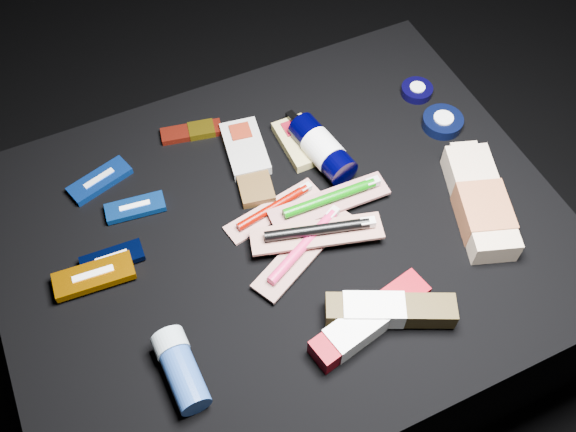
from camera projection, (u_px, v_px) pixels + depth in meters
name	position (u px, v px, depth m)	size (l,w,h in m)	color
ground	(284.00, 324.00, 1.46)	(3.00, 3.00, 0.00)	black
cloth_table	(283.00, 283.00, 1.29)	(0.98, 0.78, 0.40)	black
luna_bar_0	(100.00, 181.00, 1.18)	(0.12, 0.08, 0.02)	#0E379C
luna_bar_1	(135.00, 208.00, 1.14)	(0.11, 0.05, 0.01)	#0F44A4
luna_bar_2	(112.00, 258.00, 1.08)	(0.11, 0.05, 0.01)	black
luna_bar_3	(94.00, 276.00, 1.06)	(0.13, 0.06, 0.02)	#AF6200
clif_bar_0	(253.00, 178.00, 1.18)	(0.08, 0.12, 0.02)	#4A3216
clif_bar_1	(244.00, 146.00, 1.22)	(0.09, 0.14, 0.02)	#ABAAA4
clif_bar_2	(298.00, 141.00, 1.23)	(0.07, 0.12, 0.02)	tan
power_bar	(195.00, 131.00, 1.25)	(0.12, 0.06, 0.01)	maroon
lotion_bottle	(322.00, 149.00, 1.19)	(0.08, 0.19, 0.06)	black
cream_tin_upper	(417.00, 90.00, 1.31)	(0.06, 0.06, 0.02)	black
cream_tin_lower	(442.00, 122.00, 1.26)	(0.08, 0.08, 0.02)	black
bodywash_bottle	(480.00, 203.00, 1.13)	(0.15, 0.25, 0.05)	beige
deodorant_stick	(181.00, 369.00, 0.96)	(0.05, 0.13, 0.05)	navy
toothbrush_pack_0	(274.00, 208.00, 1.14)	(0.19, 0.08, 0.02)	beige
toothbrush_pack_1	(304.00, 247.00, 1.09)	(0.22, 0.14, 0.02)	#A9A39D
toothbrush_pack_2	(331.00, 200.00, 1.14)	(0.22, 0.06, 0.02)	#B2ADA6
toothbrush_pack_3	(319.00, 232.00, 1.09)	(0.23, 0.11, 0.03)	#B9B0AC
toothpaste_carton_red	(365.00, 323.00, 1.01)	(0.22, 0.09, 0.04)	maroon
toothpaste_carton_green	(384.00, 310.00, 1.01)	(0.20, 0.13, 0.04)	#372B11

